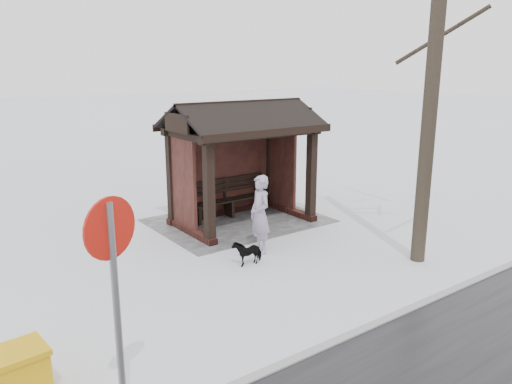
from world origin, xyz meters
The scene contains 8 objects.
ground centered at (0.00, 0.00, 0.00)m, with size 120.00×120.00×0.00m, color silver.
kerb centered at (0.00, 5.50, 0.01)m, with size 120.00×0.15×0.06m, color gray.
trampled_patch centered at (0.00, -0.20, 0.01)m, with size 4.20×3.20×0.02m, color gray.
bus_shelter centered at (0.00, -0.16, 2.17)m, with size 3.60×2.40×3.09m.
pedestrian centered at (0.88, 1.93, 0.85)m, with size 0.62×0.40×1.69m, color #9D8FA8.
dog centered at (1.47, 2.31, 0.25)m, with size 0.27×0.60×0.51m, color black.
grit_bin centered at (6.18, 4.15, 0.32)m, with size 0.88×0.64×0.64m.
road_sign centered at (5.25, 5.28, 1.86)m, with size 0.63×0.28×2.62m.
Camera 1 is at (6.88, 10.05, 3.89)m, focal length 35.00 mm.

